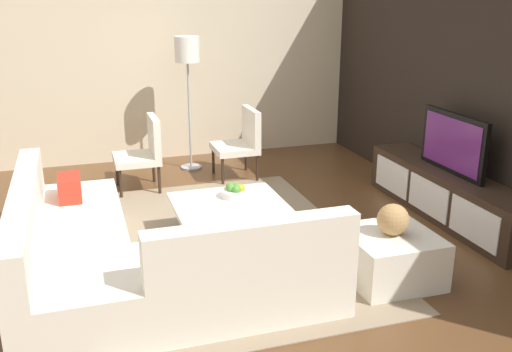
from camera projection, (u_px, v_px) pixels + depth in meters
ground_plane at (223, 247)px, 5.26m from camera, size 14.00×14.00×0.00m
feature_wall_back at (486, 82)px, 5.61m from camera, size 6.40×0.12×2.80m
side_wall_left at (177, 56)px, 7.78m from camera, size 0.12×5.20×2.80m
area_rug at (221, 243)px, 5.35m from camera, size 3.42×2.44×0.01m
media_console at (447, 195)px, 5.88m from camera, size 2.33×0.47×0.50m
television at (453, 143)px, 5.71m from camera, size 0.98×0.06×0.60m
sectional_couch at (129, 257)px, 4.44m from camera, size 2.49×2.33×0.81m
coffee_table at (230, 222)px, 5.32m from camera, size 0.99×1.02×0.38m
accent_chair_near at (144, 149)px, 6.67m from camera, size 0.55×0.52×0.87m
floor_lamp at (187, 58)px, 7.16m from camera, size 0.31×0.31×1.72m
ottoman at (390, 257)px, 4.63m from camera, size 0.70×0.70×0.40m
fruit_bowl at (235, 191)px, 5.43m from camera, size 0.28×0.28×0.13m
accent_chair_far at (242, 139)px, 7.12m from camera, size 0.57×0.52×0.87m
decorative_ball at (393, 220)px, 4.52m from camera, size 0.26×0.26×0.26m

